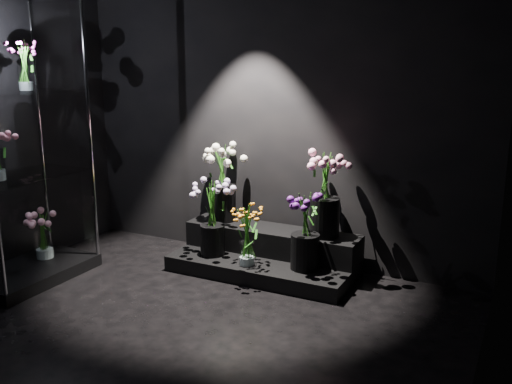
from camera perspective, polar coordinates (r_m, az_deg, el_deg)
The scene contains 12 objects.
floor at distance 4.01m, azimuth -11.00°, elevation -15.16°, with size 4.00×4.00×0.00m, color black.
wall_back at distance 5.26m, azimuth 1.75°, elevation 8.00°, with size 4.00×4.00×0.00m, color black.
wall_right at distance 2.80m, azimuth 22.00°, elevation 2.07°, with size 4.00×4.00×0.00m, color black.
display_riser at distance 5.20m, azimuth 1.13°, elevation -6.19°, with size 1.64×0.73×0.36m.
display_case at distance 5.13m, azimuth -22.64°, elevation 4.38°, with size 0.64×1.07×2.36m.
bouquet_orange_bells at distance 4.89m, azimuth -0.92°, elevation -4.27°, with size 0.29×0.29×0.54m.
bouquet_lilac at distance 5.12m, azimuth -4.42°, elevation -2.08°, with size 0.39×0.39×0.68m.
bouquet_purple at distance 4.80m, azimuth 4.96°, elevation -3.52°, with size 0.38×0.38×0.68m.
bouquet_cream_roses at distance 5.38m, azimuth -3.44°, elevation 1.55°, with size 0.52×0.52×0.73m.
bouquet_pink_roses at distance 4.93m, azimuth 6.93°, elevation 0.19°, with size 0.39×0.39×0.74m.
bouquet_case_magenta at distance 5.16m, azimuth -22.19°, elevation 11.72°, with size 0.21×0.21×0.41m.
bouquet_case_base_pink at distance 5.50m, azimuth -20.50°, elevation -4.03°, with size 0.39×0.39×0.41m.
Camera 1 is at (2.21, -2.75, 1.91)m, focal length 40.00 mm.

